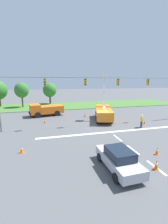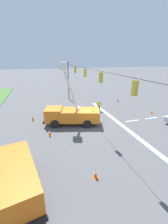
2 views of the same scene
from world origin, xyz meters
name	(u,v)px [view 2 (image 2 of 2)]	position (x,y,z in m)	size (l,w,h in m)	color
ground_plane	(92,126)	(0.00, 0.00, 0.00)	(200.00, 200.00, 0.00)	#565659
lane_markings	(129,121)	(0.00, -5.12, 0.00)	(17.60, 15.25, 0.01)	silver
signal_gantry	(92,88)	(0.05, 0.00, 4.58)	(26.20, 0.33, 7.20)	slate
utility_truck_bucket_lift	(72,114)	(1.41, 2.10, 1.35)	(4.22, 7.01, 7.32)	orange
utility_truck_support_near	(13,179)	(-7.52, 7.60, 1.16)	(6.27, 3.52, 2.15)	orange
road_worker	(99,105)	(4.88, -2.93, 1.00)	(0.33, 0.63, 1.77)	#383842
traffic_cone_foreground_left	(96,173)	(-7.74, 2.54, 0.35)	(0.36, 0.36, 0.71)	orange
traffic_cone_mid_left	(118,100)	(8.55, -8.31, 0.40)	(0.36, 0.36, 0.81)	orange
traffic_cone_mid_right	(33,118)	(3.91, 6.74, 0.36)	(0.36, 0.36, 0.73)	orange
traffic_cone_lane_edge_a	(50,133)	(-0.86, 5.01, 0.36)	(0.36, 0.36, 0.73)	orange
traffic_cone_lane_edge_b	(87,107)	(6.40, -1.59, 0.31)	(0.36, 0.36, 0.65)	orange
traffic_cone_far_left	(152,111)	(1.47, -9.95, 0.33)	(0.36, 0.36, 0.68)	orange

